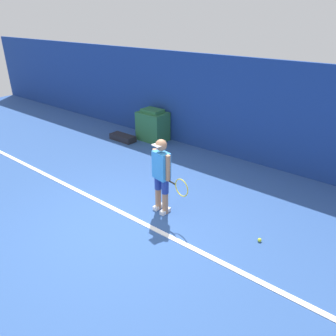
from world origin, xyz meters
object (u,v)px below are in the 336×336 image
Objects in this scene: tennis_player at (162,174)px; covered_chair at (153,126)px; equipment_bag at (123,138)px; tennis_ball at (260,240)px.

tennis_player is 4.12m from covered_chair.
covered_chair is 1.02m from equipment_bag.
tennis_player is at bearing -33.13° from equipment_bag.
tennis_player reaches higher than equipment_bag.
tennis_ball is 0.07× the size of covered_chair.
equipment_bag is at bearing -137.91° from covered_chair.
covered_chair is at bearing 42.09° from equipment_bag.
covered_chair is at bearing 151.26° from tennis_ball.
covered_chair is 1.15× the size of equipment_bag.
tennis_player is 4.31m from equipment_bag.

